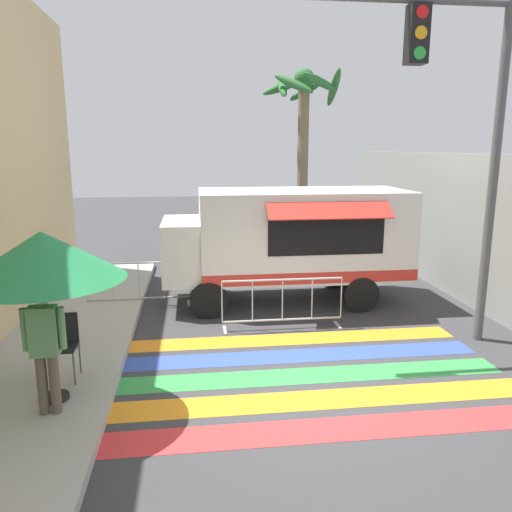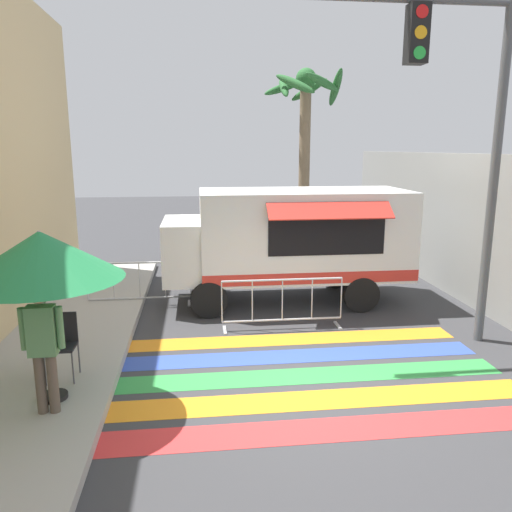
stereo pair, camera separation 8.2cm
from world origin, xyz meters
name	(u,v)px [view 2 (the right image)]	position (x,y,z in m)	size (l,w,h in m)	color
ground_plane	(303,385)	(0.00, 0.00, 0.00)	(60.00, 60.00, 0.00)	#38383A
concrete_wall_right	(488,235)	(4.58, 3.00, 1.67)	(0.20, 16.00, 3.34)	gray
crosswalk_painted	(299,376)	(0.00, 0.29, 0.00)	(6.40, 3.60, 0.01)	red
food_truck	(285,237)	(0.44, 4.18, 1.50)	(5.43, 2.55, 2.55)	white
traffic_signal_pole	(449,102)	(2.67, 1.38, 4.20)	(4.65, 0.29, 6.11)	#515456
patio_umbrella	(41,256)	(-3.49, -0.28, 2.12)	(2.06, 2.06, 2.29)	black
folding_chair	(62,339)	(-3.51, 0.40, 0.74)	(0.41, 0.41, 0.96)	#4C4C51
vendor_person	(43,342)	(-3.45, -0.64, 1.10)	(0.53, 0.22, 1.67)	brown
barricade_front	(282,304)	(0.09, 2.38, 0.51)	(2.37, 0.44, 1.01)	#B7BABF
barricade_side	(140,284)	(-2.82, 4.18, 0.50)	(2.28, 0.44, 1.01)	#B7BABF
palm_tree	(305,126)	(1.76, 8.41, 4.11)	(2.36, 2.36, 5.76)	#7A664C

